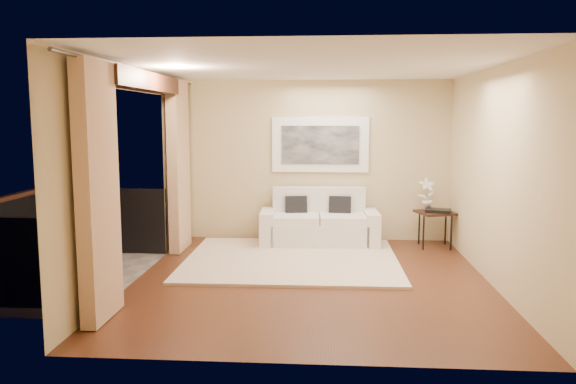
# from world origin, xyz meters

# --- Properties ---
(floor) EXTENTS (5.00, 5.00, 0.00)m
(floor) POSITION_xyz_m (0.00, 0.00, 0.00)
(floor) COLOR #532B18
(floor) RESTS_ON ground
(room_shell) EXTENTS (5.00, 6.40, 5.00)m
(room_shell) POSITION_xyz_m (-2.13, 0.00, 2.52)
(room_shell) COLOR white
(room_shell) RESTS_ON ground
(balcony) EXTENTS (1.81, 2.60, 1.17)m
(balcony) POSITION_xyz_m (-3.31, 0.00, 0.18)
(balcony) COLOR #605B56
(balcony) RESTS_ON ground
(curtains) EXTENTS (0.16, 4.80, 2.64)m
(curtains) POSITION_xyz_m (-2.11, 0.00, 1.34)
(curtains) COLOR tan
(curtains) RESTS_ON ground
(artwork) EXTENTS (1.62, 0.07, 0.92)m
(artwork) POSITION_xyz_m (0.07, 2.46, 1.62)
(artwork) COLOR white
(artwork) RESTS_ON room_shell
(rug) EXTENTS (3.09, 2.70, 0.04)m
(rug) POSITION_xyz_m (-0.31, 0.96, 0.02)
(rug) COLOR beige
(rug) RESTS_ON floor
(sofa) EXTENTS (1.94, 0.90, 0.92)m
(sofa) POSITION_xyz_m (0.07, 2.09, 0.32)
(sofa) COLOR silver
(sofa) RESTS_ON floor
(side_table) EXTENTS (0.67, 0.67, 0.58)m
(side_table) POSITION_xyz_m (1.93, 2.00, 0.52)
(side_table) COLOR black
(side_table) RESTS_ON floor
(tray) EXTENTS (0.44, 0.38, 0.05)m
(tray) POSITION_xyz_m (1.96, 1.92, 0.61)
(tray) COLOR black
(tray) RESTS_ON side_table
(orchid) EXTENTS (0.31, 0.24, 0.52)m
(orchid) POSITION_xyz_m (1.82, 2.17, 0.84)
(orchid) COLOR white
(orchid) RESTS_ON side_table
(bistro_table) EXTENTS (0.70, 0.70, 0.68)m
(bistro_table) POSITION_xyz_m (-3.11, -0.02, 0.59)
(bistro_table) COLOR black
(bistro_table) RESTS_ON balcony
(balcony_chair_far) EXTENTS (0.51, 0.51, 0.93)m
(balcony_chair_far) POSITION_xyz_m (-3.22, -0.08, 0.53)
(balcony_chair_far) COLOR black
(balcony_chair_far) RESTS_ON balcony
(balcony_chair_near) EXTENTS (0.41, 0.42, 0.94)m
(balcony_chair_near) POSITION_xyz_m (-3.37, 0.02, 0.54)
(balcony_chair_near) COLOR black
(balcony_chair_near) RESTS_ON balcony
(ice_bucket) EXTENTS (0.18, 0.18, 0.20)m
(ice_bucket) POSITION_xyz_m (-3.27, 0.06, 0.78)
(ice_bucket) COLOR white
(ice_bucket) RESTS_ON bistro_table
(candle) EXTENTS (0.06, 0.06, 0.07)m
(candle) POSITION_xyz_m (-3.08, 0.11, 0.71)
(candle) COLOR red
(candle) RESTS_ON bistro_table
(vase) EXTENTS (0.04, 0.04, 0.18)m
(vase) POSITION_xyz_m (-3.18, -0.16, 0.77)
(vase) COLOR white
(vase) RESTS_ON bistro_table
(glass_a) EXTENTS (0.06, 0.06, 0.12)m
(glass_a) POSITION_xyz_m (-2.97, -0.08, 0.74)
(glass_a) COLOR silver
(glass_a) RESTS_ON bistro_table
(glass_b) EXTENTS (0.06, 0.06, 0.12)m
(glass_b) POSITION_xyz_m (-2.99, 0.03, 0.74)
(glass_b) COLOR silver
(glass_b) RESTS_ON bistro_table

